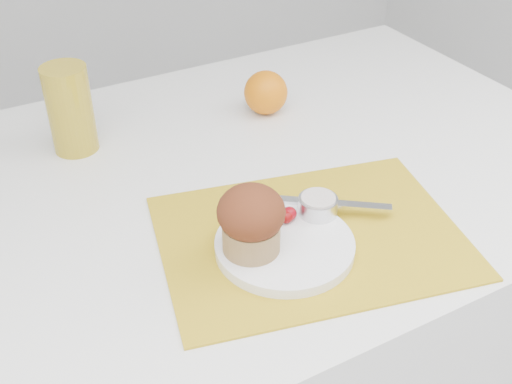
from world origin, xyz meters
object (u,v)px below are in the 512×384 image
table (247,329)px  juice_glass (70,109)px  orange (266,93)px  muffin (251,219)px  plate (285,245)px

table → juice_glass: 0.54m
table → juice_glass: (-0.22, 0.20, 0.45)m
orange → muffin: muffin is taller
plate → juice_glass: 0.44m
orange → juice_glass: 0.35m
plate → table: bearing=76.8°
plate → muffin: (-0.05, 0.01, 0.06)m
plate → muffin: 0.07m
orange → table: bearing=-129.4°
plate → juice_glass: (-0.17, 0.40, 0.06)m
table → orange: size_ratio=14.94×
plate → muffin: bearing=169.2°
table → plate: 0.44m
table → muffin: (-0.09, -0.20, 0.44)m
table → muffin: size_ratio=12.56×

